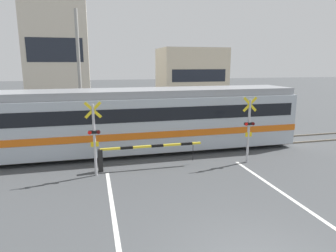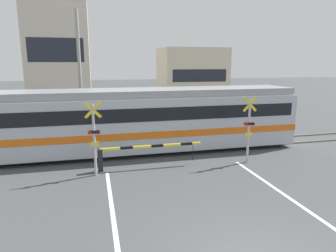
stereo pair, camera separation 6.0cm
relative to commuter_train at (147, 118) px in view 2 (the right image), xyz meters
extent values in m
cube|color=#6B6051|center=(0.74, -0.72, -1.69)|extent=(50.00, 0.10, 0.08)
cube|color=#6B6051|center=(0.74, 0.72, -1.69)|extent=(50.00, 0.10, 0.08)
cube|color=white|center=(-2.24, -8.44, -1.73)|extent=(0.14, 11.00, 0.01)
cube|color=white|center=(3.71, -8.44, -1.73)|extent=(0.14, 11.00, 0.01)
cube|color=#ADB7C1|center=(0.00, 0.00, -0.18)|extent=(15.66, 2.87, 2.65)
cube|color=gray|center=(0.00, 0.00, 1.32)|extent=(15.51, 2.52, 0.36)
cube|color=orange|center=(0.00, 0.00, -0.58)|extent=(15.68, 2.92, 0.32)
cube|color=black|center=(0.00, 0.00, 0.42)|extent=(15.04, 2.91, 0.64)
cylinder|color=black|center=(-4.85, -0.72, -1.35)|extent=(0.76, 0.12, 0.76)
cylinder|color=black|center=(-4.85, 0.72, -1.35)|extent=(0.76, 0.12, 0.76)
cylinder|color=black|center=(4.86, -0.72, -1.35)|extent=(0.76, 0.12, 0.76)
cylinder|color=black|center=(4.86, 0.72, -1.35)|extent=(0.76, 0.12, 0.76)
cube|color=black|center=(-2.49, -2.64, -1.25)|extent=(0.20, 0.20, 0.97)
cube|color=yellow|center=(-0.24, -2.64, -0.77)|extent=(4.49, 0.09, 0.09)
cube|color=black|center=(-1.36, -2.64, -0.77)|extent=(0.54, 0.10, 0.10)
cube|color=black|center=(-0.02, -2.64, -0.77)|extent=(0.54, 0.10, 0.10)
cube|color=black|center=(1.33, -2.64, -0.77)|extent=(0.54, 0.10, 0.10)
cylinder|color=black|center=(1.65, -2.64, -1.20)|extent=(0.02, 0.02, 0.77)
cube|color=black|center=(3.96, 3.13, -1.25)|extent=(0.20, 0.20, 0.97)
cube|color=yellow|center=(1.72, 3.13, -0.77)|extent=(4.49, 0.09, 0.09)
cube|color=black|center=(2.84, 3.13, -0.77)|extent=(0.54, 0.10, 0.10)
cube|color=black|center=(1.49, 3.13, -0.77)|extent=(0.54, 0.10, 0.10)
cube|color=black|center=(0.15, 3.13, -0.77)|extent=(0.54, 0.10, 0.10)
cylinder|color=black|center=(-0.17, 3.13, -1.20)|extent=(0.02, 0.02, 0.77)
cylinder|color=#B2B2B7|center=(-2.69, -3.06, -0.25)|extent=(0.11, 0.11, 2.96)
cube|color=yellow|center=(-2.69, -3.06, 0.99)|extent=(0.68, 0.04, 0.68)
cube|color=yellow|center=(-2.69, -3.06, 0.99)|extent=(0.68, 0.04, 0.68)
cube|color=black|center=(-2.69, -3.06, 0.10)|extent=(0.44, 0.12, 0.12)
cylinder|color=red|center=(-2.86, -3.14, 0.10)|extent=(0.15, 0.03, 0.15)
cylinder|color=#4C0C0C|center=(-2.52, -3.14, 0.10)|extent=(0.15, 0.03, 0.15)
cube|color=yellow|center=(-2.69, -3.08, -0.40)|extent=(0.32, 0.03, 0.20)
cylinder|color=#B2B2B7|center=(4.16, -3.06, -0.25)|extent=(0.11, 0.11, 2.96)
cube|color=yellow|center=(4.16, -3.06, 0.99)|extent=(0.68, 0.04, 0.68)
cube|color=yellow|center=(4.16, -3.06, 0.99)|extent=(0.68, 0.04, 0.68)
cube|color=black|center=(4.16, -3.06, 0.10)|extent=(0.44, 0.12, 0.12)
cylinder|color=red|center=(3.99, -3.14, 0.10)|extent=(0.15, 0.03, 0.15)
cylinder|color=#4C0C0C|center=(4.33, -3.14, 0.10)|extent=(0.15, 0.03, 0.15)
cube|color=yellow|center=(4.16, -3.08, -0.40)|extent=(0.32, 0.03, 0.20)
cylinder|color=brown|center=(1.15, 4.75, -1.34)|extent=(0.13, 0.13, 0.80)
cylinder|color=brown|center=(1.29, 4.75, -1.34)|extent=(0.13, 0.13, 0.80)
cube|color=navy|center=(1.22, 4.75, -0.62)|extent=(0.38, 0.22, 0.63)
sphere|color=tan|center=(1.22, 4.75, -0.19)|extent=(0.22, 0.22, 0.22)
cube|color=beige|center=(-5.61, 15.69, 3.40)|extent=(5.55, 5.23, 10.27)
cube|color=#1E232D|center=(-5.61, 13.07, 3.92)|extent=(4.66, 0.03, 2.05)
cube|color=beige|center=(7.62, 15.69, 1.30)|extent=(6.61, 5.23, 6.06)
cube|color=#1E232D|center=(7.62, 13.07, 1.60)|extent=(5.55, 0.03, 1.21)
cylinder|color=gray|center=(-3.44, 5.63, 2.22)|extent=(0.22, 0.22, 7.90)
camera|label=1|loc=(-2.68, -15.08, 2.80)|focal=32.00mm
camera|label=2|loc=(-2.62, -15.10, 2.80)|focal=32.00mm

